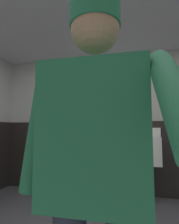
{
  "coord_description": "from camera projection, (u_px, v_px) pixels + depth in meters",
  "views": [
    {
      "loc": [
        0.49,
        -1.65,
        1.11
      ],
      "look_at": [
        0.17,
        -0.28,
        1.25
      ],
      "focal_mm": 29.86,
      "sensor_mm": 36.0,
      "label": 1
    }
  ],
  "objects": [
    {
      "name": "wall_back",
      "position": [
        106.0,
        122.0,
        3.48
      ],
      "size": [
        4.59,
        0.12,
        2.51
      ],
      "primitive_type": "cube",
      "color": "#B2B2AD",
      "rests_on": "ground_plane"
    },
    {
      "name": "wainscot_band_back",
      "position": [
        106.0,
        157.0,
        3.35
      ],
      "size": [
        3.99,
        0.03,
        1.27
      ],
      "primitive_type": "cube",
      "color": "black",
      "rests_on": "ground_plane"
    },
    {
      "name": "downlight_far",
      "position": [
        92.0,
        24.0,
        2.44
      ],
      "size": [
        0.14,
        0.14,
        0.03
      ],
      "primitive_type": "cylinder",
      "color": "white"
    },
    {
      "name": "urinal_left",
      "position": [
        104.0,
        149.0,
        3.23
      ],
      "size": [
        0.4,
        0.34,
        1.24
      ],
      "color": "white",
      "rests_on": "ground_plane"
    },
    {
      "name": "urinal_middle",
      "position": [
        149.0,
        150.0,
        3.06
      ],
      "size": [
        0.4,
        0.34,
        1.24
      ],
      "color": "white",
      "rests_on": "ground_plane"
    },
    {
      "name": "privacy_divider_panel",
      "position": [
        126.0,
        140.0,
        3.09
      ],
      "size": [
        0.04,
        0.4,
        0.9
      ],
      "primitive_type": "cube",
      "color": "#4C4C51"
    },
    {
      "name": "person",
      "position": [
        95.0,
        163.0,
        0.76
      ],
      "size": [
        0.65,
        0.6,
        1.67
      ],
      "color": "#2D3342",
      "rests_on": "ground_plane"
    }
  ]
}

